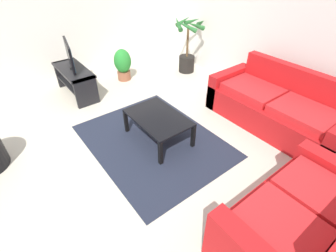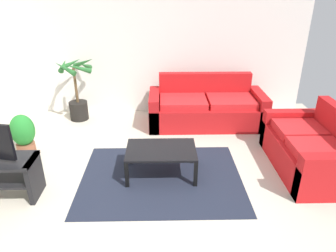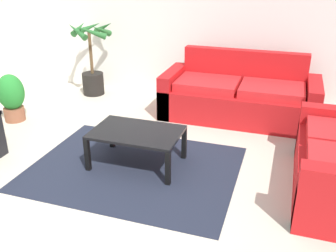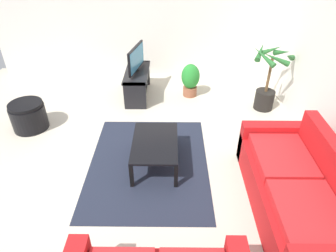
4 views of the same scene
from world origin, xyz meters
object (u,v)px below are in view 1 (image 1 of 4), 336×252
Objects in this scene: coffee_table at (158,119)px; potted_plant_small at (123,64)px; tv_stand at (75,78)px; tv at (69,55)px; potted_palm at (188,49)px; couch_loveseat at (302,225)px; couch_main at (277,109)px.

potted_plant_small is (-2.11, 0.61, 0.00)m from coffee_table.
tv_stand is 1.38× the size of tv.
couch_loveseat is at bearing -26.53° from potted_palm.
coffee_table is at bearing 12.04° from tv_stand.
couch_loveseat is 1.98× the size of tv.
tv is at bearing -88.50° from potted_plant_small.
tv reaches higher than tv_stand.
tv_stand is at bearing -88.54° from potted_plant_small.
tv is 1.20× the size of potted_plant_small.
couch_loveseat reaches higher than coffee_table.
couch_loveseat is at bearing 7.40° from tv_stand.
potted_plant_small is (-0.03, 1.05, 0.01)m from tv_stand.
couch_loveseat is at bearing 2.76° from coffee_table.
tv is (-2.93, -2.14, 0.49)m from couch_main.
tv is (0.00, 0.00, 0.45)m from tv_stand.
couch_main is 3.66m from tv.
potted_plant_small is (-0.52, -1.36, -0.16)m from potted_palm.
potted_plant_small is (-2.96, -1.09, 0.05)m from couch_main.
couch_loveseat is 2.37× the size of potted_plant_small.
potted_plant_small is at bearing 173.25° from couch_loveseat.
potted_palm is 1.46m from potted_plant_small.
tv is 0.84× the size of coffee_table.
potted_palm is (-3.72, 1.86, 0.22)m from couch_loveseat.
couch_loveseat is 1.43× the size of tv_stand.
coffee_table is (2.09, 0.45, 0.01)m from tv_stand.
tv_stand is 0.90× the size of potted_palm.
tv_stand is at bearing -172.60° from couch_loveseat.
couch_loveseat is 4.25m from tv_stand.
tv reaches higher than coffee_table.
couch_main is at bearing 36.11° from tv.
tv_stand is 1.16× the size of coffee_table.
potted_palm is (-2.44, 0.26, 0.22)m from couch_main.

